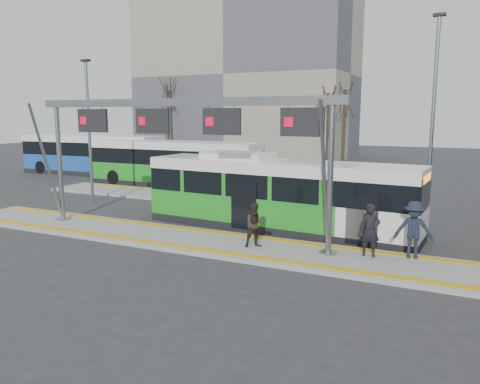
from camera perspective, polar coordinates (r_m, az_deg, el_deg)
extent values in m
plane|color=#2D2D30|center=(17.99, -6.87, -5.94)|extent=(120.00, 120.00, 0.00)
cube|color=gray|center=(17.97, -6.87, -5.71)|extent=(22.00, 3.00, 0.15)
cube|color=gray|center=(26.68, -4.91, -0.71)|extent=(20.00, 3.00, 0.15)
cube|color=gold|center=(18.90, -5.00, -4.66)|extent=(22.00, 0.35, 0.02)
cube|color=gold|center=(17.03, -8.97, -6.32)|extent=(22.00, 0.35, 0.02)
cube|color=gold|center=(27.64, -3.70, -0.16)|extent=(20.00, 0.35, 0.02)
cylinder|color=slate|center=(21.88, -21.12, 3.35)|extent=(0.20, 0.20, 5.05)
cube|color=slate|center=(22.25, -20.74, -3.04)|extent=(0.50, 0.50, 0.06)
cylinder|color=slate|center=(21.40, -22.48, 3.15)|extent=(0.12, 1.46, 4.90)
cylinder|color=slate|center=(15.53, 10.94, 1.59)|extent=(0.20, 0.20, 5.05)
cube|color=slate|center=(16.06, 10.67, -7.26)|extent=(0.50, 0.50, 0.06)
cylinder|color=slate|center=(14.86, 10.25, 1.27)|extent=(0.12, 1.46, 4.90)
cube|color=slate|center=(17.89, -8.05, 10.79)|extent=(13.00, 0.25, 0.30)
cube|color=black|center=(20.37, -17.52, 8.30)|extent=(1.50, 0.12, 0.95)
cube|color=red|center=(20.63, -18.58, 8.25)|extent=(0.32, 0.02, 0.32)
cube|color=black|center=(18.45, -10.62, 8.50)|extent=(1.50, 0.12, 0.95)
cube|color=red|center=(18.67, -11.87, 8.47)|extent=(0.32, 0.02, 0.32)
cube|color=black|center=(16.86, -2.26, 8.58)|extent=(1.50, 0.12, 0.95)
cube|color=red|center=(17.01, -3.73, 8.57)|extent=(0.32, 0.02, 0.32)
cube|color=black|center=(15.68, 7.58, 8.44)|extent=(1.50, 0.12, 0.95)
cube|color=red|center=(15.76, 5.93, 8.48)|extent=(0.32, 0.02, 0.32)
cube|color=gray|center=(55.90, 0.87, 13.77)|extent=(24.00, 12.00, 18.00)
cube|color=black|center=(19.68, 4.61, -4.06)|extent=(11.62, 3.21, 0.33)
cube|color=#1E8A21|center=(19.53, 4.63, -2.01)|extent=(11.62, 3.21, 1.10)
cube|color=black|center=(19.35, 4.67, 0.97)|extent=(11.61, 3.13, 0.96)
cube|color=white|center=(19.26, 4.70, 3.08)|extent=(11.62, 3.21, 0.48)
cube|color=orange|center=(17.67, 21.81, 1.56)|extent=(0.16, 1.71, 0.27)
cube|color=white|center=(20.10, -0.25, 4.47)|extent=(2.98, 1.90, 0.29)
cylinder|color=black|center=(20.72, -6.79, -2.53)|extent=(0.97, 0.35, 0.96)
cylinder|color=black|center=(22.44, -3.56, -1.56)|extent=(0.97, 0.35, 0.96)
cylinder|color=black|center=(17.47, 13.45, -4.98)|extent=(0.97, 0.35, 0.96)
cylinder|color=black|center=(19.48, 15.21, -3.57)|extent=(0.97, 0.35, 0.96)
cube|color=black|center=(31.69, -7.93, 1.03)|extent=(12.03, 2.58, 0.35)
cube|color=#1E8A21|center=(31.59, -7.96, 2.38)|extent=(12.03, 2.58, 1.15)
cube|color=black|center=(31.48, -8.01, 4.33)|extent=(12.03, 2.50, 1.00)
cube|color=white|center=(31.42, -8.04, 5.69)|extent=(12.03, 2.58, 0.50)
cylinder|color=black|center=(33.28, -15.09, 1.76)|extent=(1.00, 0.30, 1.00)
cylinder|color=black|center=(35.00, -12.69, 2.22)|extent=(1.00, 0.30, 1.00)
cylinder|color=black|center=(28.84, -3.18, 0.93)|extent=(1.00, 0.30, 1.00)
cylinder|color=black|center=(30.82, -1.17, 1.49)|extent=(1.00, 0.30, 1.00)
cube|color=black|center=(39.45, -17.56, 2.33)|extent=(12.07, 3.14, 0.36)
cube|color=#1B4CA7|center=(39.37, -17.62, 3.46)|extent=(12.07, 3.14, 1.20)
cube|color=black|center=(39.28, -17.70, 5.08)|extent=(12.07, 3.06, 1.04)
cube|color=white|center=(39.23, -17.75, 6.22)|extent=(12.07, 3.14, 0.52)
cylinder|color=black|center=(41.45, -23.05, 2.81)|extent=(1.05, 0.35, 1.04)
cylinder|color=black|center=(43.10, -20.79, 3.17)|extent=(1.05, 0.35, 1.04)
cylinder|color=black|center=(36.24, -14.49, 2.42)|extent=(1.05, 0.35, 1.04)
cylinder|color=black|center=(38.12, -12.33, 2.83)|extent=(1.05, 0.35, 1.04)
imported|color=black|center=(15.85, 15.57, -4.52)|extent=(0.66, 0.46, 1.74)
imported|color=#2D221E|center=(16.37, 1.88, -4.03)|extent=(0.97, 0.95, 1.58)
imported|color=#1A202F|center=(16.06, 20.42, -4.35)|extent=(1.29, 0.84, 1.87)
cylinder|color=#382B21|center=(44.97, 10.62, 7.47)|extent=(0.28, 0.28, 6.70)
cylinder|color=#382B21|center=(45.08, 12.55, 7.64)|extent=(0.28, 0.28, 7.06)
cylinder|color=#382B21|center=(52.62, -8.78, 8.47)|extent=(0.28, 0.28, 7.97)
cylinder|color=slate|center=(26.61, -17.90, 6.88)|extent=(0.16, 0.16, 7.55)
cube|color=black|center=(26.74, -18.32, 14.98)|extent=(0.50, 0.25, 0.12)
cylinder|color=slate|center=(21.11, 22.39, 7.62)|extent=(0.16, 0.16, 8.68)
cube|color=black|center=(21.47, 23.16, 19.26)|extent=(0.50, 0.25, 0.12)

